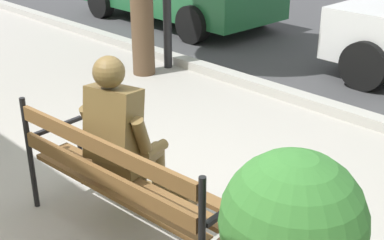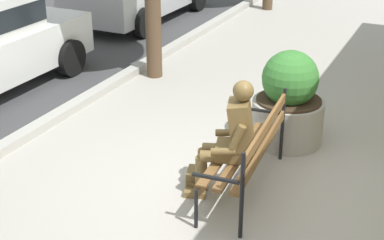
{
  "view_description": "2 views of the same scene",
  "coord_description": "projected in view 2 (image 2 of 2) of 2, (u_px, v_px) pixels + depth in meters",
  "views": [
    {
      "loc": [
        2.66,
        -2.1,
        2.36
      ],
      "look_at": [
        0.09,
        0.42,
        0.75
      ],
      "focal_mm": 48.12,
      "sensor_mm": 36.0,
      "label": 1
    },
    {
      "loc": [
        -5.24,
        -2.1,
        3.43
      ],
      "look_at": [
        0.09,
        0.42,
        0.75
      ],
      "focal_mm": 53.66,
      "sensor_mm": 36.0,
      "label": 2
    }
  ],
  "objects": [
    {
      "name": "park_bench",
      "position": [
        251.0,
        148.0,
        6.29
      ],
      "size": [
        1.83,
        0.67,
        0.95
      ],
      "color": "brown",
      "rests_on": "ground"
    },
    {
      "name": "curb_stone",
      "position": [
        22.0,
        137.0,
        7.65
      ],
      "size": [
        60.0,
        0.2,
        0.12
      ],
      "primitive_type": "cube",
      "color": "#B2AFA8",
      "rests_on": "ground"
    },
    {
      "name": "concrete_planter",
      "position": [
        288.0,
        103.0,
        7.45
      ],
      "size": [
        0.94,
        0.94,
        1.25
      ],
      "color": "#A8A399",
      "rests_on": "ground"
    },
    {
      "name": "bronze_statue_seated",
      "position": [
        227.0,
        141.0,
        6.18
      ],
      "size": [
        0.62,
        0.88,
        1.37
      ],
      "color": "brown",
      "rests_on": "ground"
    },
    {
      "name": "ground_plane",
      "position": [
        222.0,
        189.0,
        6.54
      ],
      "size": [
        80.0,
        80.0,
        0.0
      ],
      "primitive_type": "plane",
      "color": "#ADA8A0"
    }
  ]
}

